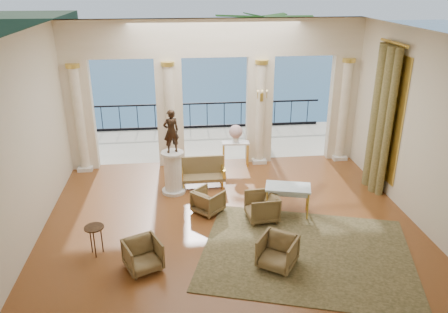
{
  "coord_description": "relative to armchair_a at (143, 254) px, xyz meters",
  "views": [
    {
      "loc": [
        -1.17,
        -9.25,
        5.57
      ],
      "look_at": [
        -0.08,
        0.6,
        1.51
      ],
      "focal_mm": 35.0,
      "sensor_mm": 36.0,
      "label": 1
    }
  ],
  "objects": [
    {
      "name": "armchair_c",
      "position": [
        2.8,
        1.7,
        0.02
      ],
      "size": [
        0.75,
        0.79,
        0.76
      ],
      "primitive_type": "imported",
      "rotation": [
        0.0,
        0.0,
        -1.49
      ],
      "color": "#4B3B21",
      "rests_on": "ground"
    },
    {
      "name": "console_table",
      "position": [
        2.6,
        5.05,
        0.32
      ],
      "size": [
        0.88,
        0.39,
        0.81
      ],
      "rotation": [
        0.0,
        0.0,
        -0.07
      ],
      "color": "silver",
      "rests_on": "ground"
    },
    {
      "name": "room_walls",
      "position": [
        2.0,
        0.51,
        2.52
      ],
      "size": [
        9.0,
        9.0,
        9.0
      ],
      "color": "beige",
      "rests_on": "ground"
    },
    {
      "name": "terrace",
      "position": [
        2.0,
        7.43,
        -0.4
      ],
      "size": [
        10.0,
        3.6,
        0.1
      ],
      "primitive_type": "cube",
      "color": "beige",
      "rests_on": "ground"
    },
    {
      "name": "statue",
      "position": [
        0.64,
        3.43,
        1.45
      ],
      "size": [
        0.5,
        0.41,
        1.19
      ],
      "primitive_type": "imported",
      "rotation": [
        0.0,
        0.0,
        3.48
      ],
      "color": "black",
      "rests_on": "pedestal"
    },
    {
      "name": "floor",
      "position": [
        2.0,
        1.63,
        -0.35
      ],
      "size": [
        9.0,
        9.0,
        0.0
      ],
      "primitive_type": "plane",
      "color": "#553315",
      "rests_on": "ground"
    },
    {
      "name": "armchair_a",
      "position": [
        0.0,
        0.0,
        0.0
      ],
      "size": [
        0.89,
        0.87,
        0.71
      ],
      "primitive_type": "imported",
      "rotation": [
        0.0,
        0.0,
        0.42
      ],
      "color": "#4B3B21",
      "rests_on": "ground"
    },
    {
      "name": "arcade",
      "position": [
        2.0,
        5.45,
        2.23
      ],
      "size": [
        9.0,
        0.56,
        4.5
      ],
      "color": "beige",
      "rests_on": "ground"
    },
    {
      "name": "game_table",
      "position": [
        3.49,
        1.92,
        0.33
      ],
      "size": [
        1.23,
        0.87,
        0.76
      ],
      "rotation": [
        0.0,
        0.0,
        -0.26
      ],
      "color": "silver",
      "rests_on": "ground"
    },
    {
      "name": "pedestal",
      "position": [
        0.64,
        3.43,
        0.23
      ],
      "size": [
        0.66,
        0.66,
        1.21
      ],
      "color": "silver",
      "rests_on": "ground"
    },
    {
      "name": "curtain",
      "position": [
        6.28,
        3.13,
        1.66
      ],
      "size": [
        0.33,
        1.4,
        4.09
      ],
      "color": "brown",
      "rests_on": "ground"
    },
    {
      "name": "urn",
      "position": [
        2.6,
        5.05,
        0.78
      ],
      "size": [
        0.42,
        0.42,
        0.56
      ],
      "color": "white",
      "rests_on": "console_table"
    },
    {
      "name": "armchair_b",
      "position": [
        2.76,
        -0.21,
        0.01
      ],
      "size": [
        0.97,
        0.96,
        0.74
      ],
      "primitive_type": "imported",
      "rotation": [
        0.0,
        0.0,
        -0.59
      ],
      "color": "#4B3B21",
      "rests_on": "ground"
    },
    {
      "name": "settee",
      "position": [
        1.46,
        3.76,
        0.06
      ],
      "size": [
        1.29,
        0.57,
        0.85
      ],
      "rotation": [
        0.0,
        0.0,
        0.02
      ],
      "color": "#4B3B21",
      "rests_on": "ground"
    },
    {
      "name": "balustrade",
      "position": [
        2.0,
        9.03,
        0.05
      ],
      "size": [
        9.0,
        0.06,
        1.03
      ],
      "color": "black",
      "rests_on": "terrace"
    },
    {
      "name": "sea",
      "position": [
        2.0,
        61.63,
        -6.35
      ],
      "size": [
        160.0,
        160.0,
        0.0
      ],
      "primitive_type": "plane",
      "color": "navy",
      "rests_on": "ground"
    },
    {
      "name": "rug",
      "position": [
        3.5,
        0.16,
        -0.34
      ],
      "size": [
        5.29,
        4.62,
        0.02
      ],
      "primitive_type": "cube",
      "rotation": [
        0.0,
        0.0,
        -0.29
      ],
      "color": "#31341B",
      "rests_on": "ground"
    },
    {
      "name": "headland",
      "position": [
        -28.0,
        71.63,
        -3.35
      ],
      "size": [
        22.0,
        18.0,
        6.0
      ],
      "primitive_type": "cube",
      "color": "black",
      "rests_on": "sea"
    },
    {
      "name": "side_table",
      "position": [
        -1.04,
        0.63,
        0.23
      ],
      "size": [
        0.42,
        0.42,
        0.68
      ],
      "color": "black",
      "rests_on": "ground"
    },
    {
      "name": "window_frame",
      "position": [
        6.47,
        3.13,
        1.75
      ],
      "size": [
        0.04,
        1.6,
        3.4
      ],
      "primitive_type": "cube",
      "color": "gold",
      "rests_on": "room_walls"
    },
    {
      "name": "wall_sconce",
      "position": [
        3.4,
        5.14,
        1.87
      ],
      "size": [
        0.3,
        0.11,
        0.33
      ],
      "color": "gold",
      "rests_on": "arcade"
    },
    {
      "name": "palm_tree",
      "position": [
        4.0,
        8.23,
        3.74
      ],
      "size": [
        2.0,
        2.0,
        4.5
      ],
      "color": "#4C3823",
      "rests_on": "terrace"
    },
    {
      "name": "armchair_d",
      "position": [
        1.51,
        2.21,
        -0.01
      ],
      "size": [
        0.9,
        0.9,
        0.68
      ],
      "primitive_type": "imported",
      "rotation": [
        0.0,
        0.0,
        2.36
      ],
      "color": "#4B3B21",
      "rests_on": "ground"
    }
  ]
}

